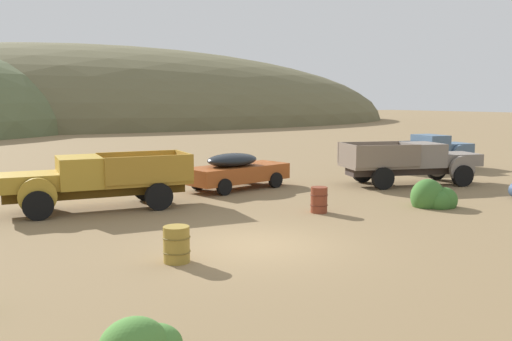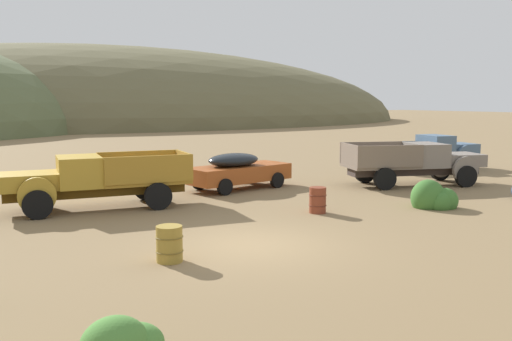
# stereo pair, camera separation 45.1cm
# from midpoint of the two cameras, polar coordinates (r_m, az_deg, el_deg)

# --- Properties ---
(ground_plane) EXTENTS (300.00, 300.00, 0.00)m
(ground_plane) POSITION_cam_midpoint_polar(r_m,az_deg,el_deg) (14.66, -0.83, -7.77)
(ground_plane) COLOR olive
(hill_far_right) EXTENTS (115.52, 62.95, 25.53)m
(hill_far_right) POSITION_cam_midpoint_polar(r_m,az_deg,el_deg) (96.75, -16.70, 4.76)
(hill_far_right) COLOR brown
(hill_far_right) RESTS_ON ground
(truck_mustard) EXTENTS (6.61, 2.83, 1.91)m
(truck_mustard) POSITION_cam_midpoint_polar(r_m,az_deg,el_deg) (19.97, -18.04, -1.10)
(truck_mustard) COLOR #593D12
(truck_mustard) RESTS_ON ground
(car_oxide_orange) EXTENTS (5.17, 2.70, 1.57)m
(car_oxide_orange) POSITION_cam_midpoint_polar(r_m,az_deg,el_deg) (23.75, -2.24, 0.06)
(car_oxide_orange) COLOR #A34C1E
(car_oxide_orange) RESTS_ON ground
(truck_primer_gray) EXTENTS (6.59, 3.87, 1.91)m
(truck_primer_gray) POSITION_cam_midpoint_polar(r_m,az_deg,el_deg) (26.01, 16.15, 0.86)
(truck_primer_gray) COLOR #3D322D
(truck_primer_gray) RESTS_ON ground
(truck_chalk_blue) EXTENTS (6.13, 3.06, 1.89)m
(truck_chalk_blue) POSITION_cam_midpoint_polar(r_m,az_deg,el_deg) (32.18, 17.19, 1.96)
(truck_chalk_blue) COLOR #262D39
(truck_chalk_blue) RESTS_ON ground
(oil_drum_foreground) EXTENTS (0.61, 0.61, 0.88)m
(oil_drum_foreground) POSITION_cam_midpoint_polar(r_m,az_deg,el_deg) (18.80, 5.90, -3.06)
(oil_drum_foreground) COLOR brown
(oil_drum_foreground) RESTS_ON ground
(oil_drum_by_truck) EXTENTS (0.67, 0.67, 0.87)m
(oil_drum_by_truck) POSITION_cam_midpoint_polar(r_m,az_deg,el_deg) (13.23, -9.26, -7.60)
(oil_drum_by_truck) COLOR olive
(oil_drum_by_truck) RESTS_ON ground
(bush_back_edge) EXTENTS (1.56, 1.41, 1.30)m
(bush_back_edge) POSITION_cam_midpoint_polar(r_m,az_deg,el_deg) (20.63, 17.44, -2.80)
(bush_back_edge) COLOR #3D702D
(bush_back_edge) RESTS_ON ground
(bush_between_trucks) EXTENTS (0.87, 0.90, 0.66)m
(bush_between_trucks) POSITION_cam_midpoint_polar(r_m,az_deg,el_deg) (25.82, -3.19, -0.78)
(bush_between_trucks) COLOR #5B8E42
(bush_between_trucks) RESTS_ON ground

